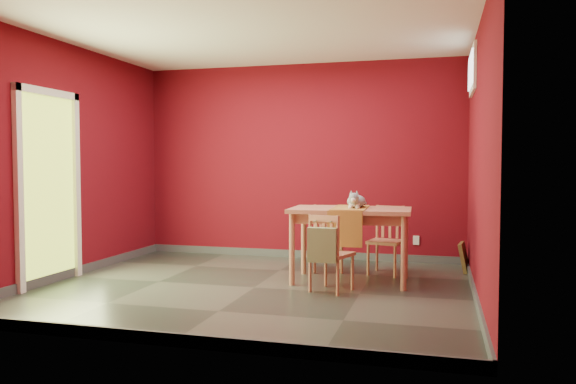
% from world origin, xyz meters
% --- Properties ---
extents(ground, '(4.50, 4.50, 0.00)m').
position_xyz_m(ground, '(0.00, 0.00, 0.00)').
color(ground, '#2D342D').
rests_on(ground, ground).
extents(room_shell, '(4.50, 4.50, 4.50)m').
position_xyz_m(room_shell, '(0.00, 0.00, 0.05)').
color(room_shell, '#5A0912').
rests_on(room_shell, ground).
extents(doorway, '(0.06, 1.01, 2.13)m').
position_xyz_m(doorway, '(-2.23, -0.40, 1.12)').
color(doorway, '#B7D838').
rests_on(doorway, ground).
extents(window, '(0.05, 0.90, 0.50)m').
position_xyz_m(window, '(2.23, 1.00, 2.35)').
color(window, white).
rests_on(window, room_shell).
extents(outlet_plate, '(0.08, 0.02, 0.12)m').
position_xyz_m(outlet_plate, '(1.60, 1.99, 0.30)').
color(outlet_plate, silver).
rests_on(outlet_plate, room_shell).
extents(dining_table, '(1.35, 0.82, 0.82)m').
position_xyz_m(dining_table, '(0.94, 0.56, 0.72)').
color(dining_table, '#B57054').
rests_on(dining_table, ground).
extents(table_runner, '(0.40, 0.78, 0.39)m').
position_xyz_m(table_runner, '(0.94, 0.43, 0.76)').
color(table_runner, '#9F6729').
rests_on(table_runner, dining_table).
extents(chair_far_left, '(0.45, 0.45, 0.80)m').
position_xyz_m(chair_far_left, '(0.57, 1.16, 0.41)').
color(chair_far_left, '#B57054').
rests_on(chair_far_left, ground).
extents(chair_far_right, '(0.45, 0.45, 0.81)m').
position_xyz_m(chair_far_right, '(1.29, 1.14, 0.41)').
color(chair_far_right, '#B57054').
rests_on(chair_far_right, ground).
extents(chair_near, '(0.47, 0.47, 0.80)m').
position_xyz_m(chair_near, '(0.81, 0.01, 0.41)').
color(chair_near, '#B57054').
rests_on(chair_near, ground).
extents(tote_bag, '(0.29, 0.18, 0.41)m').
position_xyz_m(tote_bag, '(0.77, -0.18, 0.51)').
color(tote_bag, '#7B8958').
rests_on(tote_bag, chair_near).
extents(cat, '(0.31, 0.46, 0.21)m').
position_xyz_m(cat, '(1.00, 0.59, 0.93)').
color(cat, slate).
rests_on(cat, table_runner).
extents(picture_frame, '(0.17, 0.37, 0.36)m').
position_xyz_m(picture_frame, '(2.19, 1.49, 0.18)').
color(picture_frame, brown).
rests_on(picture_frame, ground).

